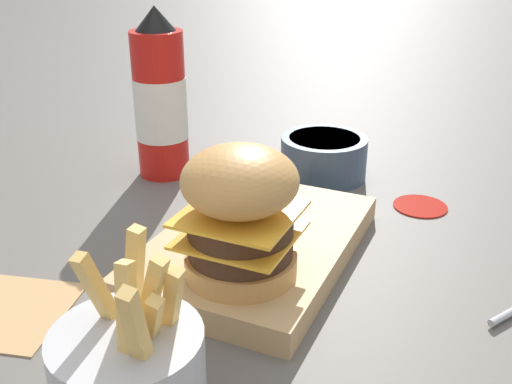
# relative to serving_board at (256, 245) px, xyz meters

# --- Properties ---
(ground_plane) EXTENTS (6.00, 6.00, 0.00)m
(ground_plane) POSITION_rel_serving_board_xyz_m (0.02, -0.06, -0.01)
(ground_plane) COLOR #5B5651
(serving_board) EXTENTS (0.29, 0.19, 0.03)m
(serving_board) POSITION_rel_serving_board_xyz_m (0.00, 0.00, 0.00)
(serving_board) COLOR tan
(serving_board) RESTS_ON ground_plane
(burger) EXTENTS (0.11, 0.11, 0.13)m
(burger) POSITION_rel_serving_board_xyz_m (-0.08, -0.02, 0.08)
(burger) COLOR tan
(burger) RESTS_ON serving_board
(ketchup_bottle) EXTENTS (0.07, 0.07, 0.24)m
(ketchup_bottle) POSITION_rel_serving_board_xyz_m (0.16, 0.22, 0.09)
(ketchup_bottle) COLOR red
(ketchup_bottle) RESTS_ON ground_plane
(fries_basket) EXTENTS (0.11, 0.11, 0.15)m
(fries_basket) POSITION_rel_serving_board_xyz_m (-0.25, -0.02, 0.03)
(fries_basket) COLOR #B7B7BC
(fries_basket) RESTS_ON ground_plane
(side_bowl) EXTENTS (0.12, 0.12, 0.06)m
(side_bowl) POSITION_rel_serving_board_xyz_m (0.25, 0.00, 0.02)
(side_bowl) COLOR #384C66
(side_bowl) RESTS_ON ground_plane
(ketchup_puddle) EXTENTS (0.07, 0.07, 0.00)m
(ketchup_puddle) POSITION_rel_serving_board_xyz_m (0.20, -0.14, -0.01)
(ketchup_puddle) COLOR #B21E14
(ketchup_puddle) RESTS_ON ground_plane
(parchment_square) EXTENTS (0.14, 0.14, 0.00)m
(parchment_square) POSITION_rel_serving_board_xyz_m (-0.19, 0.17, -0.01)
(parchment_square) COLOR tan
(parchment_square) RESTS_ON ground_plane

